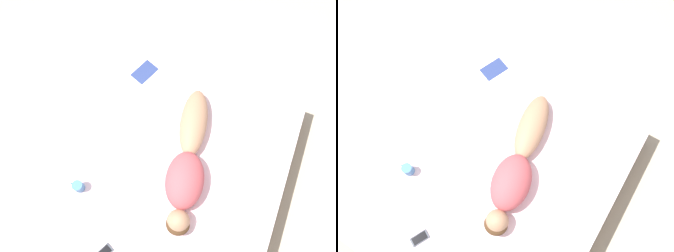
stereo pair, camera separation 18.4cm
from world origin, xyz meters
The scene contains 6 objects.
ground_plane centered at (0.00, 0.00, 0.00)m, with size 12.00×12.00×0.00m, color #B7A88E.
bed centered at (0.00, 0.00, 0.22)m, with size 1.86×2.19×0.45m.
person centered at (-0.14, -0.09, 0.54)m, with size 0.46×1.20×0.21m.
open_magazine centered at (0.42, -0.72, 0.45)m, with size 0.54×0.45×0.01m.
coffee_mug centered at (0.57, 0.39, 0.50)m, with size 0.11×0.08×0.10m.
cell_phone centered at (0.19, 0.74, 0.45)m, with size 0.12×0.15×0.01m.
Camera 2 is at (-0.42, 0.51, 2.99)m, focal length 35.00 mm.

